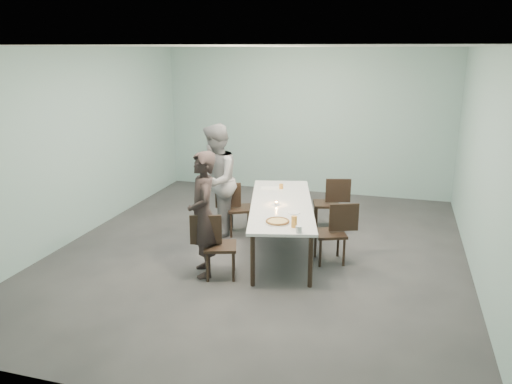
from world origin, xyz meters
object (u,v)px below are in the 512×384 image
(amber_tumbler, at_px, (281,186))
(chair_far_left, at_px, (235,205))
(water_tumbler, at_px, (299,229))
(tealight, at_px, (276,203))
(table, at_px, (281,207))
(chair_near_left, at_px, (214,241))
(chair_far_right, at_px, (331,200))
(chair_near_right, at_px, (336,229))
(pizza, at_px, (278,221))
(diner_near, at_px, (203,214))
(side_plate, at_px, (294,213))
(beer_glass, at_px, (294,222))
(diner_far, at_px, (215,181))

(amber_tumbler, bearing_deg, chair_far_left, -156.85)
(water_tumbler, relative_size, tealight, 1.61)
(table, relative_size, tealight, 48.91)
(water_tumbler, bearing_deg, tealight, 117.67)
(chair_near_left, height_order, chair_far_right, same)
(chair_near_right, height_order, tealight, chair_near_right)
(pizza, height_order, amber_tumbler, amber_tumbler)
(chair_near_right, distance_m, diner_near, 1.92)
(chair_far_right, height_order, tealight, chair_far_right)
(chair_far_right, relative_size, side_plate, 4.83)
(beer_glass, bearing_deg, pizza, 156.63)
(amber_tumbler, bearing_deg, diner_far, -156.67)
(chair_near_left, distance_m, chair_near_right, 1.76)
(chair_near_right, bearing_deg, chair_near_left, 11.12)
(pizza, bearing_deg, chair_far_right, 77.96)
(table, bearing_deg, chair_near_left, -119.32)
(water_tumbler, height_order, tealight, water_tumbler)
(tealight, bearing_deg, diner_far, 158.29)
(diner_near, distance_m, tealight, 1.25)
(table, relative_size, water_tumbler, 30.43)
(chair_near_right, height_order, diner_far, diner_far)
(amber_tumbler, bearing_deg, side_plate, -68.45)
(beer_glass, bearing_deg, chair_far_right, 84.93)
(amber_tumbler, bearing_deg, diner_near, -108.47)
(chair_near_left, xyz_separation_m, side_plate, (0.92, 0.74, 0.25))
(side_plate, bearing_deg, chair_far_right, 78.71)
(table, relative_size, side_plate, 15.22)
(table, height_order, tealight, tealight)
(diner_near, xyz_separation_m, side_plate, (1.08, 0.70, -0.10))
(side_plate, distance_m, water_tumbler, 0.79)
(chair_near_right, distance_m, diner_far, 2.13)
(chair_near_right, xyz_separation_m, tealight, (-0.90, 0.09, 0.27))
(chair_far_right, xyz_separation_m, pizza, (-0.44, -2.04, 0.27))
(chair_near_left, height_order, diner_near, diner_near)
(side_plate, height_order, tealight, tealight)
(diner_near, bearing_deg, water_tumbler, 59.34)
(diner_far, bearing_deg, diner_near, 6.08)
(table, xyz_separation_m, diner_near, (-0.81, -1.10, 0.16))
(diner_near, bearing_deg, side_plate, 94.52)
(beer_glass, bearing_deg, water_tumbler, -61.24)
(table, distance_m, tealight, 0.14)
(diner_far, height_order, amber_tumbler, diner_far)
(chair_near_right, bearing_deg, chair_far_right, -100.64)
(tealight, bearing_deg, chair_near_right, -5.93)
(diner_near, distance_m, amber_tumbler, 1.97)
(pizza, distance_m, tealight, 0.79)
(diner_near, bearing_deg, beer_glass, 67.71)
(chair_near_left, distance_m, diner_near, 0.39)
(chair_near_left, relative_size, diner_near, 0.51)
(beer_glass, bearing_deg, side_plate, 102.25)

